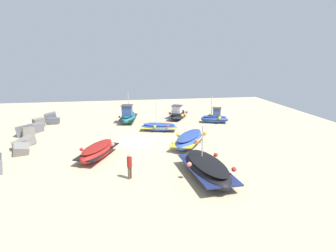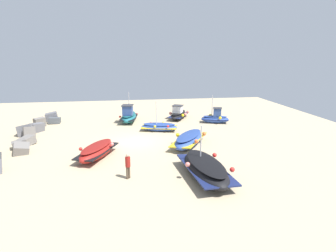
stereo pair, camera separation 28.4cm
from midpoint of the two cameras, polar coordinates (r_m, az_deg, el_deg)
name	(u,v)px [view 1 (the left image)]	position (r m, az deg, el deg)	size (l,w,h in m)	color
ground_plane	(137,142)	(24.51, -6.99, -3.29)	(46.23, 46.23, 0.00)	tan
fishing_boat_0	(159,127)	(27.61, -2.21, -0.19)	(2.22, 3.95, 3.14)	#2D4C9E
fishing_boat_1	(98,151)	(21.12, -15.06, -5.15)	(4.60, 3.19, 1.07)	maroon
fishing_boat_2	(207,168)	(17.43, 7.78, -8.89)	(5.67, 2.84, 3.23)	black
fishing_boat_3	(128,116)	(31.53, -8.69, 2.07)	(4.23, 2.32, 3.40)	#1E6670
fishing_boat_4	(178,114)	(32.89, 1.85, 2.55)	(4.25, 3.19, 1.74)	black
fishing_boat_5	(215,118)	(31.32, 9.63, 1.75)	(2.03, 3.33, 3.17)	#2D4C9E
fishing_boat_6	(189,139)	(23.17, 4.18, -2.85)	(5.16, 4.18, 1.14)	#2D4C9E
person_walking	(130,165)	(17.14, -8.64, -8.09)	(0.32, 0.32, 1.67)	brown
breakwater_rocks	(24,138)	(27.03, -28.42, -2.31)	(19.18, 2.97, 1.42)	slate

